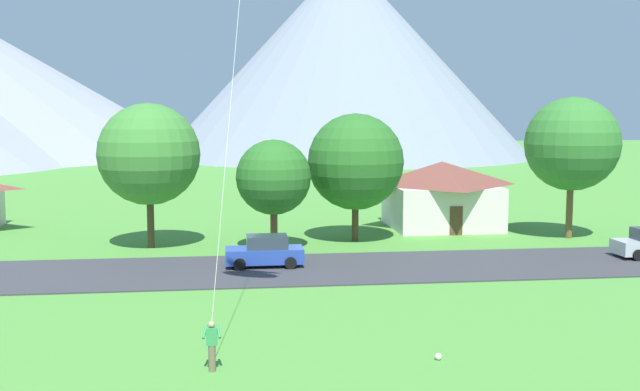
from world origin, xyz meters
The scene contains 9 objects.
road_strip centered at (0.00, 26.88, 0.04)m, with size 160.00×7.97×0.08m, color #38383D.
mountain_west_ridge centered at (19.68, 128.95, 18.91)m, with size 70.28×70.28×37.82m, color gray.
house_leftmost centered at (12.77, 40.22, 2.50)m, with size 8.02×7.75×4.84m.
tree_near_left centered at (19.96, 34.65, 6.30)m, with size 6.21×6.21×9.42m.
tree_left_of_center centered at (0.05, 32.66, 4.47)m, with size 4.57×4.57×6.77m.
tree_center centered at (-7.50, 34.42, 5.82)m, with size 6.27×6.27×8.97m.
tree_right_of_center centered at (5.53, 35.30, 5.20)m, with size 6.27×6.27×8.34m.
parked_car_blue_west_end centered at (-0.74, 27.70, 0.87)m, with size 4.21×2.10×1.68m.
soccer_ball centered at (4.37, 11.96, 0.12)m, with size 0.24×0.24×0.24m, color white.
Camera 1 is at (-2.59, -11.47, 8.37)m, focal length 41.12 mm.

